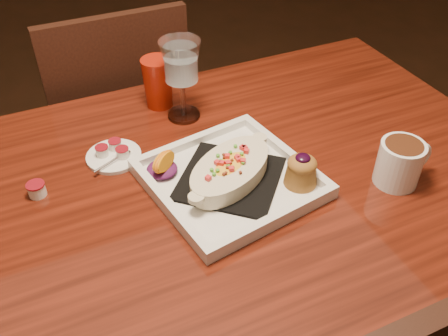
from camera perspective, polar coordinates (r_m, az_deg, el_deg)
name	(u,v)px	position (r m, az deg, el deg)	size (l,w,h in m)	color
table	(189,225)	(1.09, -3.99, -6.51)	(1.50, 0.90, 0.75)	maroon
chair_far	(120,128)	(1.65, -11.84, 4.53)	(0.42, 0.42, 0.93)	black
plate	(235,175)	(1.02, 1.31, -0.75)	(0.36, 0.36, 0.08)	white
coffee_mug	(401,161)	(1.07, 19.56, 0.73)	(0.13, 0.09, 0.10)	white
goblet	(181,66)	(1.17, -4.94, 11.56)	(0.10, 0.10, 0.20)	silver
saucer	(113,155)	(1.12, -12.53, 1.49)	(0.12, 0.12, 0.08)	white
creamer_loose	(37,189)	(1.07, -20.63, -2.31)	(0.04, 0.04, 0.03)	white
red_tumbler	(158,83)	(1.26, -7.55, 9.62)	(0.08, 0.08, 0.13)	#AA1D0C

